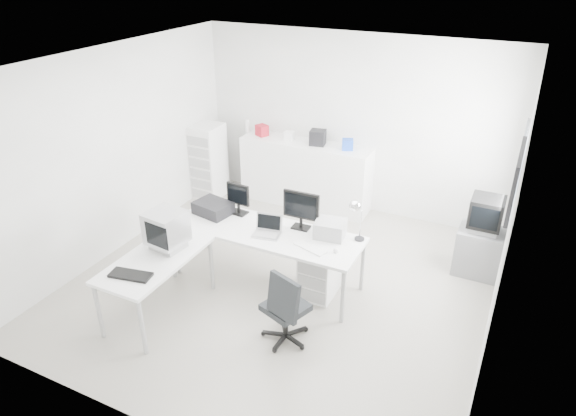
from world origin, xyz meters
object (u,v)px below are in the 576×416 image
at_px(laser_printer, 330,229).
at_px(crt_tv, 486,215).
at_px(side_desk, 159,285).
at_px(filing_cabinet, 209,161).
at_px(laptop, 266,228).
at_px(office_chair, 286,304).
at_px(sideboard, 305,174).
at_px(main_desk, 267,256).
at_px(crt_monitor, 166,228).
at_px(tv_cabinet, 479,251).
at_px(inkjet_printer, 213,208).
at_px(lcd_monitor_large, 301,211).
at_px(lcd_monitor_small, 238,199).
at_px(drawer_pedestal, 320,273).

distance_m(laser_printer, crt_tv, 2.03).
xyz_separation_m(side_desk, filing_cabinet, (-1.25, 2.95, 0.26)).
height_order(laptop, filing_cabinet, filing_cabinet).
height_order(office_chair, sideboard, sideboard).
distance_m(main_desk, laptop, 0.49).
bearing_deg(crt_monitor, filing_cabinet, 121.77).
height_order(main_desk, tv_cabinet, main_desk).
height_order(side_desk, inkjet_printer, inkjet_printer).
bearing_deg(lcd_monitor_large, tv_cabinet, 27.72).
bearing_deg(laptop, office_chair, -60.86).
bearing_deg(crt_tv, side_desk, -142.39).
bearing_deg(filing_cabinet, side_desk, -67.00).
xyz_separation_m(lcd_monitor_small, sideboard, (0.06, 2.02, -0.42)).
bearing_deg(filing_cabinet, inkjet_printer, -54.40).
relative_size(inkjet_printer, crt_tv, 0.92).
bearing_deg(filing_cabinet, drawer_pedestal, -32.69).
bearing_deg(side_desk, office_chair, 7.99).
bearing_deg(drawer_pedestal, tv_cabinet, 38.53).
distance_m(lcd_monitor_small, laptop, 0.70).
relative_size(main_desk, filing_cabinet, 1.89).
relative_size(side_desk, crt_tv, 2.80).
relative_size(inkjet_printer, office_chair, 0.49).
relative_size(inkjet_printer, laptop, 1.49).
distance_m(laptop, crt_monitor, 1.18).
bearing_deg(office_chair, tv_cabinet, 73.15).
relative_size(main_desk, sideboard, 1.11).
bearing_deg(laptop, laser_printer, 14.36).
bearing_deg(lcd_monitor_small, main_desk, -19.41).
xyz_separation_m(main_desk, filing_cabinet, (-2.10, 1.85, 0.26)).
relative_size(main_desk, crt_tv, 4.80).
height_order(laptop, laser_printer, laser_printer).
bearing_deg(lcd_monitor_small, crt_tv, 26.39).
relative_size(crt_monitor, sideboard, 0.24).
distance_m(main_desk, tv_cabinet, 2.78).
bearing_deg(drawer_pedestal, office_chair, -90.46).
height_order(side_desk, drawer_pedestal, side_desk).
distance_m(drawer_pedestal, crt_tv, 2.24).
bearing_deg(side_desk, lcd_monitor_small, 77.47).
xyz_separation_m(laptop, crt_tv, (2.35, 1.50, 0.01)).
distance_m(side_desk, lcd_monitor_large, 1.91).
height_order(inkjet_printer, lcd_monitor_small, lcd_monitor_small).
relative_size(laptop, tv_cabinet, 0.49).
xyz_separation_m(crt_monitor, tv_cabinet, (3.25, 2.25, -0.69)).
xyz_separation_m(lcd_monitor_large, crt_monitor, (-1.20, -1.10, 0.01)).
bearing_deg(filing_cabinet, laptop, -42.15).
bearing_deg(lcd_monitor_large, lcd_monitor_small, 178.35).
bearing_deg(crt_monitor, lcd_monitor_small, 81.63).
height_order(drawer_pedestal, office_chair, office_chair).
bearing_deg(crt_monitor, main_desk, 51.89).
relative_size(lcd_monitor_large, crt_monitor, 0.95).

